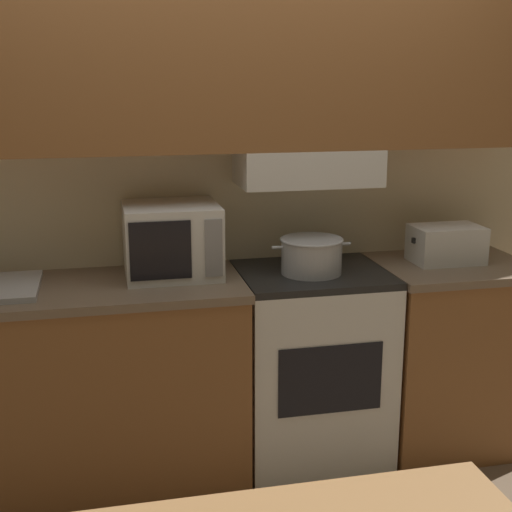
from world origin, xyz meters
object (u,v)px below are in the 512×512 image
cooking_pot (312,255)px  toaster (446,244)px  stove_range (311,365)px  microwave (172,240)px

cooking_pot → toaster: bearing=4.3°
stove_range → toaster: bearing=1.6°
stove_range → microwave: microwave is taller
cooking_pot → toaster: 0.67m
cooking_pot → toaster: toaster is taller
microwave → toaster: microwave is taller
stove_range → cooking_pot: (-0.02, -0.03, 0.53)m
cooking_pot → microwave: microwave is taller
stove_range → toaster: toaster is taller
toaster → microwave: bearing=177.3°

